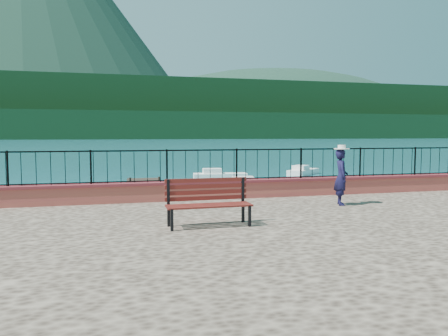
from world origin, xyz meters
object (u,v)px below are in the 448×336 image
boat_0 (85,195)px  park_bench (209,212)px  boat_4 (220,174)px  boat_1 (252,183)px  person (341,177)px  boat_5 (303,170)px

boat_0 → park_bench: bearing=-66.5°
park_bench → boat_4: size_ratio=0.49×
boat_1 → person: bearing=-86.5°
boat_4 → boat_5: same height
boat_0 → boat_4: 12.71m
boat_5 → boat_4: bearing=151.8°
park_bench → boat_0: 12.21m
person → boat_0: bearing=55.6°
boat_1 → boat_5: same height
boat_1 → boat_4: size_ratio=0.90×
person → boat_5: person is taller
park_bench → boat_5: park_bench is taller
park_bench → boat_5: 26.14m
boat_0 → boat_4: bearing=54.4°
park_bench → boat_0: size_ratio=0.54×
park_bench → boat_4: park_bench is taller
person → boat_5: (8.70, 20.80, -1.60)m
person → boat_0: 12.50m
boat_4 → person: bearing=-86.6°
park_bench → person: bearing=22.9°
boat_1 → boat_4: bearing=103.2°
person → boat_5: 22.60m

